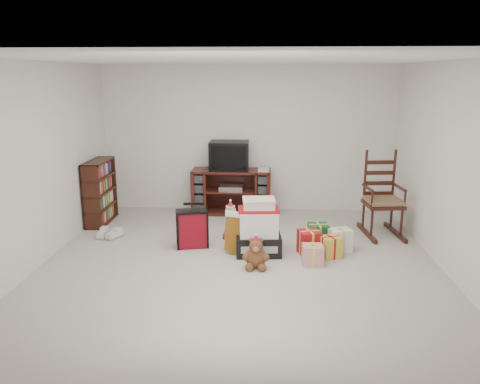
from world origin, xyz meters
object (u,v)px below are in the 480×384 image
Objects in this scene: bookshelf at (100,193)px; crt_television at (229,156)px; teddy_bear at (256,255)px; mrs_claus_figurine at (231,225)px; red_suitcase at (192,228)px; santa_figurine at (265,230)px; sneaker_pair at (109,234)px; gift_cluster at (321,245)px; gift_pile at (258,230)px; rocking_chair at (382,205)px; tv_stand at (231,191)px.

crt_television is (2.02, 0.66, 0.51)m from bookshelf.
teddy_bear is 0.64× the size of mrs_claus_figurine.
mrs_claus_figurine is at bearing 112.15° from teddy_bear.
red_suitcase is at bearing 143.09° from teddy_bear.
sneaker_pair is (-2.29, 0.22, -0.18)m from santa_figurine.
santa_figurine is at bearing 161.20° from gift_cluster.
bookshelf is 1.54× the size of crt_television.
red_suitcase is at bearing 163.07° from gift_pile.
gift_cluster is (3.04, -0.48, 0.08)m from sneaker_pair.
red_suitcase reaches higher than sneaker_pair.
teddy_bear is at bearing -148.84° from rocking_chair.
bookshelf reaches higher than red_suitcase.
bookshelf is at bearing 160.63° from mrs_claus_figurine.
crt_television is (-0.04, 0.02, 0.62)m from tv_stand.
tv_stand is 2.16m from bookshelf.
bookshelf reaches higher than tv_stand.
bookshelf reaches higher than mrs_claus_figurine.
bookshelf is 0.78× the size of rocking_chair.
rocking_chair reaches higher than sneaker_pair.
gift_cluster is at bearing -18.80° from santa_figurine.
rocking_chair is 3.63× the size of sneaker_pair.
gift_pile is at bearing -25.45° from red_suitcase.
rocking_chair is 1.97× the size of crt_television.
tv_stand is 3.76× the size of sneaker_pair.
gift_cluster is at bearing -54.53° from crt_television.
santa_figurine is at bearing -68.72° from tv_stand.
gift_pile is at bearing -106.89° from santa_figurine.
gift_cluster is (0.85, 0.50, -0.04)m from teddy_bear.
mrs_claus_figurine is (2.15, -0.76, -0.26)m from bookshelf.
bookshelf reaches higher than sneaker_pair.
teddy_bear is at bearing -67.85° from mrs_claus_figurine.
bookshelf is 2.64× the size of teddy_bear.
gift_pile is 0.63m from mrs_claus_figurine.
santa_figurine is at bearing -8.53° from red_suitcase.
red_suitcase is 1.76m from gift_cluster.
bookshelf is 1.68× the size of santa_figurine.
teddy_bear is at bearing -50.04° from red_suitcase.
red_suitcase is 1.61× the size of teddy_bear.
santa_figurine is 1.70× the size of sneaker_pair.
gift_cluster is (1.33, -1.85, -0.26)m from tv_stand.
teddy_bear is (-0.02, -0.47, -0.16)m from gift_pile.
crt_television is at bearing 111.03° from santa_figurine.
tv_stand is 1.81× the size of gift_pile.
rocking_chair is at bearing 1.95° from red_suitcase.
crt_television reaches higher than tv_stand.
red_suitcase is 1.01m from santa_figurine.
mrs_claus_figurine reaches higher than teddy_bear.
red_suitcase is at bearing 174.33° from gift_cluster.
mrs_claus_figurine is 1.62m from crt_television.
santa_figurine is 2.31m from sneaker_pair.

